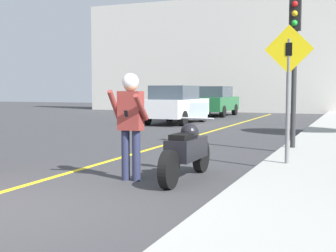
{
  "coord_description": "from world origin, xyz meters",
  "views": [
    {
      "loc": [
        4.3,
        -4.61,
        1.54
      ],
      "look_at": [
        1.21,
        2.98,
        0.89
      ],
      "focal_mm": 50.0,
      "sensor_mm": 36.0,
      "label": 1
    }
  ],
  "objects_px": {
    "motorcycle": "(187,150)",
    "traffic_light": "(295,44)",
    "parked_car_white": "(175,104)",
    "crossing_sign": "(288,81)",
    "parked_car_green": "(215,101)",
    "person_biker": "(130,114)"
  },
  "relations": [
    {
      "from": "motorcycle",
      "to": "traffic_light",
      "type": "distance_m",
      "value": 4.75
    },
    {
      "from": "person_biker",
      "to": "parked_car_green",
      "type": "distance_m",
      "value": 19.08
    },
    {
      "from": "motorcycle",
      "to": "parked_car_white",
      "type": "relative_size",
      "value": 0.53
    },
    {
      "from": "traffic_light",
      "to": "parked_car_green",
      "type": "xyz_separation_m",
      "value": [
        -6.12,
        14.13,
        -1.75
      ]
    },
    {
      "from": "crossing_sign",
      "to": "traffic_light",
      "type": "relative_size",
      "value": 0.73
    },
    {
      "from": "parked_car_white",
      "to": "parked_car_green",
      "type": "xyz_separation_m",
      "value": [
        -0.03,
        6.25,
        0.0
      ]
    },
    {
      "from": "motorcycle",
      "to": "parked_car_white",
      "type": "distance_m",
      "value": 12.91
    },
    {
      "from": "crossing_sign",
      "to": "motorcycle",
      "type": "bearing_deg",
      "value": -132.59
    },
    {
      "from": "parked_car_white",
      "to": "parked_car_green",
      "type": "height_order",
      "value": "same"
    },
    {
      "from": "crossing_sign",
      "to": "traffic_light",
      "type": "distance_m",
      "value": 2.66
    },
    {
      "from": "person_biker",
      "to": "traffic_light",
      "type": "relative_size",
      "value": 0.51
    },
    {
      "from": "motorcycle",
      "to": "crossing_sign",
      "type": "distance_m",
      "value": 2.45
    },
    {
      "from": "person_biker",
      "to": "parked_car_white",
      "type": "bearing_deg",
      "value": 107.93
    },
    {
      "from": "person_biker",
      "to": "crossing_sign",
      "type": "distance_m",
      "value": 3.1
    },
    {
      "from": "crossing_sign",
      "to": "traffic_light",
      "type": "height_order",
      "value": "traffic_light"
    },
    {
      "from": "crossing_sign",
      "to": "parked_car_green",
      "type": "height_order",
      "value": "crossing_sign"
    },
    {
      "from": "person_biker",
      "to": "traffic_light",
      "type": "bearing_deg",
      "value": 65.23
    },
    {
      "from": "traffic_light",
      "to": "parked_car_white",
      "type": "height_order",
      "value": "traffic_light"
    },
    {
      "from": "motorcycle",
      "to": "person_biker",
      "type": "bearing_deg",
      "value": -152.61
    },
    {
      "from": "motorcycle",
      "to": "parked_car_white",
      "type": "xyz_separation_m",
      "value": [
        -4.85,
        11.96,
        0.36
      ]
    },
    {
      "from": "parked_car_green",
      "to": "person_biker",
      "type": "bearing_deg",
      "value": -77.77
    },
    {
      "from": "person_biker",
      "to": "crossing_sign",
      "type": "height_order",
      "value": "crossing_sign"
    }
  ]
}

